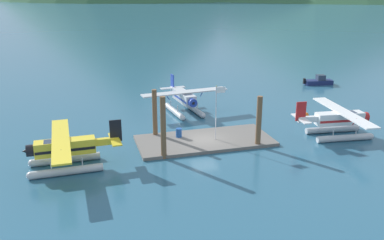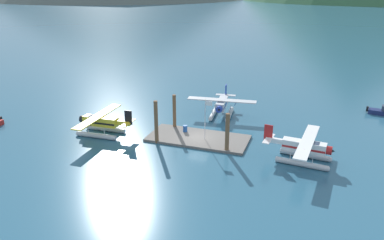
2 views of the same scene
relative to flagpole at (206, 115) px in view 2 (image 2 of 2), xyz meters
The scene contains 12 objects.
ground_plane 3.85m from the flagpole, 165.63° to the left, with size 1200.00×1200.00×0.00m, color #285670.
dock_platform 3.70m from the flagpole, 165.63° to the left, with size 13.03×6.00×0.30m, color #66605B.
piling_near_left 6.36m from the flagpole, 156.58° to the right, with size 0.48×0.48×5.62m, color brown.
piling_near_right 4.17m from the flagpole, 33.56° to the right, with size 0.50×0.50×4.91m, color brown.
piling_far_left 6.34m from the flagpole, 151.83° to the left, with size 0.47×0.47×4.90m, color brown.
flagpole is the anchor object (origin of this frame).
fuel_drum 4.75m from the flagpole, 155.36° to the left, with size 0.62×0.62×0.88m.
mooring_buoy 13.64m from the flagpole, 19.91° to the left, with size 0.61×0.61×0.61m, color orange.
seaplane_yellow_port_aft 14.37m from the flagpole, behind, with size 7.98×10.44×3.84m.
seaplane_white_stbd_aft 12.55m from the flagpole, ahead, with size 7.96×10.49×3.84m.
seaplane_silver_bow_centre 10.42m from the flagpole, 93.25° to the left, with size 10.49×7.96×3.84m.
boat_navy_open_east 29.99m from the flagpole, 39.07° to the left, with size 4.87×2.10×1.50m.
Camera 2 is at (13.81, -42.47, 19.27)m, focal length 34.69 mm.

